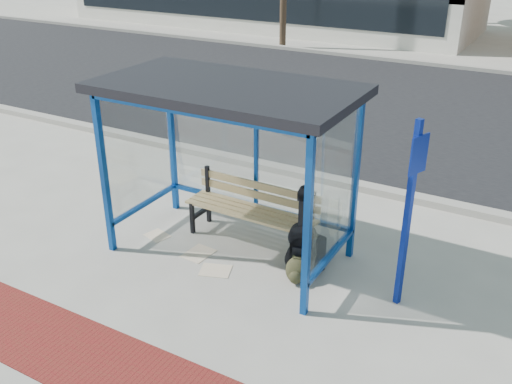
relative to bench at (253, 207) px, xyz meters
The scene contains 15 objects.
ground 0.71m from the bench, 102.20° to the right, with size 120.00×120.00×0.00m, color #B2ADA0.
brick_paver_strip 3.11m from the bench, 91.89° to the right, with size 60.00×1.00×0.01m, color maroon.
curb_near 2.48m from the bench, 92.38° to the left, with size 60.00×0.25×0.12m, color gray.
street_asphalt 7.55m from the bench, 90.77° to the left, with size 60.00×10.00×0.00m, color black.
curb_far 12.64m from the bench, 90.46° to the left, with size 60.00×0.25×0.12m, color gray.
far_sidewalk 14.54m from the bench, 90.40° to the left, with size 60.00×4.00×0.01m, color #B2ADA0.
bus_shelter 1.60m from the bench, 104.30° to the right, with size 3.30×1.80×2.42m.
bench is the anchor object (origin of this frame).
guitar_bag 1.10m from the bench, 24.23° to the right, with size 0.45×0.23×1.19m.
suitcase 1.15m from the bench, 15.56° to the right, with size 0.35×0.27×0.55m.
backpack 1.29m from the bench, 33.02° to the right, with size 0.34×0.32×0.35m.
sign_post 2.48m from the bench, 11.22° to the right, with size 0.15×0.28×2.35m.
newspaper_a 1.52m from the bench, 155.08° to the right, with size 0.35×0.27×0.01m, color white.
newspaper_b 1.10m from the bench, 91.18° to the right, with size 0.40×0.32×0.01m, color white.
newspaper_c 1.01m from the bench, 122.80° to the right, with size 0.43×0.34×0.01m, color white.
Camera 1 is at (3.72, -5.85, 4.22)m, focal length 40.00 mm.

